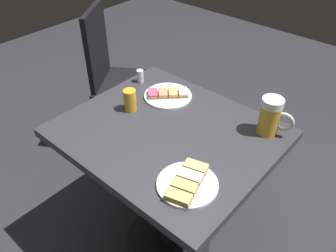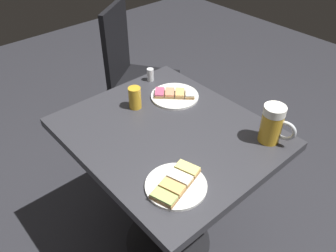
{
  "view_description": "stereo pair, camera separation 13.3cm",
  "coord_description": "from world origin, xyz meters",
  "px_view_note": "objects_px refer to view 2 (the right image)",
  "views": [
    {
      "loc": [
        0.79,
        0.69,
        1.6
      ],
      "look_at": [
        0.0,
        0.0,
        0.77
      ],
      "focal_mm": 36.62,
      "sensor_mm": 36.0,
      "label": 1
    },
    {
      "loc": [
        0.7,
        0.79,
        1.6
      ],
      "look_at": [
        0.0,
        0.0,
        0.77
      ],
      "focal_mm": 36.62,
      "sensor_mm": 36.0,
      "label": 2
    }
  ],
  "objects_px": {
    "plate_far": "(176,184)",
    "salt_shaker": "(150,75)",
    "beer_glass_small": "(136,97)",
    "cafe_chair": "(133,71)",
    "plate_near": "(175,95)",
    "beer_mug": "(273,124)"
  },
  "relations": [
    {
      "from": "plate_near",
      "to": "plate_far",
      "type": "relative_size",
      "value": 1.04
    },
    {
      "from": "plate_far",
      "to": "cafe_chair",
      "type": "distance_m",
      "value": 1.22
    },
    {
      "from": "plate_far",
      "to": "salt_shaker",
      "type": "height_order",
      "value": "salt_shaker"
    },
    {
      "from": "plate_far",
      "to": "beer_mug",
      "type": "height_order",
      "value": "beer_mug"
    },
    {
      "from": "beer_glass_small",
      "to": "cafe_chair",
      "type": "distance_m",
      "value": 0.76
    },
    {
      "from": "salt_shaker",
      "to": "cafe_chair",
      "type": "bearing_deg",
      "value": -115.79
    },
    {
      "from": "beer_glass_small",
      "to": "salt_shaker",
      "type": "height_order",
      "value": "beer_glass_small"
    },
    {
      "from": "beer_mug",
      "to": "cafe_chair",
      "type": "distance_m",
      "value": 1.15
    },
    {
      "from": "beer_glass_small",
      "to": "beer_mug",
      "type": "bearing_deg",
      "value": 115.31
    },
    {
      "from": "beer_glass_small",
      "to": "salt_shaker",
      "type": "relative_size",
      "value": 1.55
    },
    {
      "from": "plate_near",
      "to": "beer_glass_small",
      "type": "bearing_deg",
      "value": -16.78
    },
    {
      "from": "beer_glass_small",
      "to": "cafe_chair",
      "type": "bearing_deg",
      "value": -124.75
    },
    {
      "from": "beer_glass_small",
      "to": "salt_shaker",
      "type": "distance_m",
      "value": 0.23
    },
    {
      "from": "plate_near",
      "to": "beer_glass_small",
      "type": "height_order",
      "value": "beer_glass_small"
    },
    {
      "from": "plate_far",
      "to": "beer_glass_small",
      "type": "xyz_separation_m",
      "value": [
        -0.18,
        -0.45,
        0.04
      ]
    },
    {
      "from": "plate_near",
      "to": "cafe_chair",
      "type": "distance_m",
      "value": 0.72
    },
    {
      "from": "plate_near",
      "to": "beer_glass_small",
      "type": "relative_size",
      "value": 2.24
    },
    {
      "from": "plate_near",
      "to": "beer_mug",
      "type": "bearing_deg",
      "value": 98.22
    },
    {
      "from": "plate_near",
      "to": "salt_shaker",
      "type": "bearing_deg",
      "value": -93.65
    },
    {
      "from": "beer_glass_small",
      "to": "cafe_chair",
      "type": "xyz_separation_m",
      "value": [
        -0.41,
        -0.59,
        -0.26
      ]
    },
    {
      "from": "plate_far",
      "to": "beer_glass_small",
      "type": "bearing_deg",
      "value": -111.85
    },
    {
      "from": "beer_mug",
      "to": "salt_shaker",
      "type": "relative_size",
      "value": 2.48
    }
  ]
}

